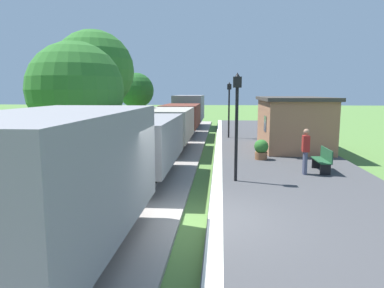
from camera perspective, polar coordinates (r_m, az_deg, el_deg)
The scene contains 16 objects.
ground_plane at distance 8.90m, azimuth 1.15°, elevation -13.45°, with size 160.00×160.00×0.00m, color #517A38.
platform_slab at distance 9.25m, azimuth 21.86°, elevation -12.40°, with size 6.00×60.00×0.25m, color #424244.
platform_edge_stripe at distance 8.80m, azimuth 3.81°, elevation -11.96°, with size 0.36×60.00×0.01m, color silver.
track_ballast at distance 9.33m, azimuth -14.09°, elevation -12.27°, with size 3.80×60.00×0.12m, color gray.
rail_near at distance 9.09m, azimuth -9.72°, elevation -11.83°, with size 0.07×60.00×0.14m, color slate.
rail_far at distance 9.53m, azimuth -18.30°, elevation -11.16°, with size 0.07×60.00×0.14m, color slate.
freight_train at distance 19.37m, azimuth -3.96°, elevation 3.12°, with size 2.50×32.60×2.72m.
station_hut at distance 19.99m, azimuth 15.93°, elevation 3.35°, with size 3.50×5.80×2.78m.
bench_near_hut at distance 14.56m, azimuth 20.39°, elevation -2.36°, with size 0.42×1.50×0.91m.
person_waiting at distance 13.79m, azimuth 17.84°, elevation -0.87°, with size 0.26×0.39×1.71m.
potted_planter at distance 16.41m, azimuth 11.10°, elevation -0.81°, with size 0.64×0.64×0.92m.
lamp_post_near at distance 12.06m, azimuth 7.25°, elevation 5.92°, with size 0.28×0.28×3.70m.
lamp_post_far at distance 23.75m, azimuth 6.01°, elevation 7.16°, with size 0.28×0.28×3.70m.
tree_trackside_far at distance 16.62m, azimuth -18.25°, elevation 8.27°, with size 4.23×4.23×5.51m.
tree_field_left at distance 21.84m, azimuth -15.55°, elevation 11.34°, with size 4.65×4.65×6.87m.
tree_field_distant at distance 29.44m, azimuth -8.99°, elevation 8.49°, with size 2.86×2.86×4.84m.
Camera 1 is at (0.50, -8.25, 3.32)m, focal length 33.06 mm.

